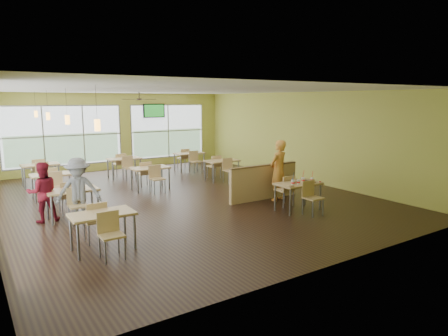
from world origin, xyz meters
The scene contains 20 objects.
room centered at (0.00, 0.00, 1.60)m, with size 12.00×12.04×3.20m.
window_bays centered at (-2.65, 3.08, 1.48)m, with size 9.24×10.24×2.38m.
main_table centered at (2.00, -3.00, 0.63)m, with size 1.22×1.52×0.87m.
half_wall_divider centered at (2.00, -1.55, 0.52)m, with size 2.40×0.14×1.04m.
dining_tables centered at (-1.05, 1.71, 0.63)m, with size 6.92×8.72×0.87m.
pendant_lights centered at (-3.20, 0.68, 2.45)m, with size 0.11×7.31×0.86m.
ceiling_fan centered at (0.00, 3.00, 2.95)m, with size 1.25×1.25×0.29m.
tv_backwall centered at (1.80, 5.90, 2.45)m, with size 1.00×0.07×0.60m.
man_plaid centered at (2.29, -1.87, 0.89)m, with size 0.65×0.43×1.78m, color #CD5416.
patron_maroon centered at (-3.85, -0.37, 0.73)m, with size 0.71×0.55×1.46m, color maroon.
patron_grey centered at (-3.15, -0.96, 0.79)m, with size 1.03×0.59×1.59m, color slate.
cup_blue centered at (1.66, -3.16, 0.83)m, with size 0.10×0.10×0.38m.
cup_yellow centered at (1.85, -3.16, 0.82)m, with size 0.09×0.09×0.33m.
cup_red_near centered at (2.12, -3.05, 0.82)m, with size 0.10×0.10×0.36m.
cup_red_far centered at (2.40, -3.11, 0.81)m, with size 0.09×0.09×0.32m.
food_basket centered at (2.35, -2.99, 0.78)m, with size 0.23×0.23×0.05m.
ketchup_cup centered at (2.55, -3.25, 0.76)m, with size 0.05×0.05×0.02m, color #920306.
wrapper_left centered at (1.53, -3.25, 0.77)m, with size 0.15×0.13×0.04m, color #987249.
wrapper_mid centered at (1.93, -2.94, 0.78)m, with size 0.21×0.19×0.05m, color #987249.
wrapper_right centered at (2.34, -3.22, 0.77)m, with size 0.14×0.13×0.03m, color #987249.
Camera 1 is at (-5.33, -10.57, 2.92)m, focal length 32.00 mm.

